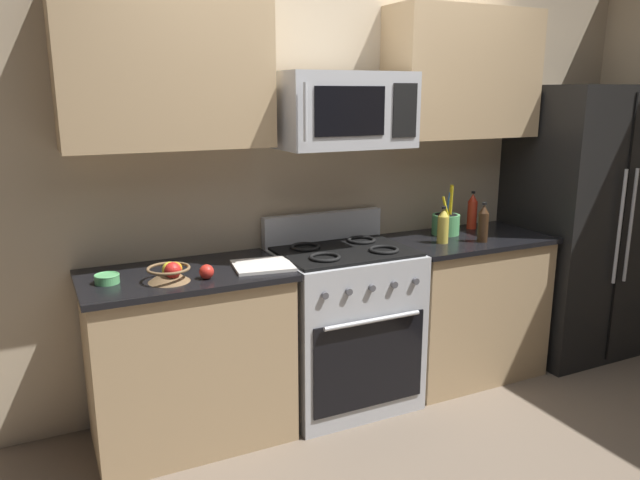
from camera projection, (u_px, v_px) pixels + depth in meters
ground_plane at (402, 456)px, 3.06m from camera, size 16.00×16.00×0.00m
wall_back at (316, 175)px, 3.64m from camera, size 8.00×0.10×2.60m
counter_left at (189, 357)px, 3.13m from camera, size 1.02×0.60×0.91m
range_oven at (343, 325)px, 3.51m from camera, size 0.76×0.64×1.09m
counter_right at (464, 306)px, 3.88m from camera, size 0.97×0.60×0.91m
refrigerator at (578, 223)px, 4.16m from camera, size 0.84×0.71×1.83m
microwave at (343, 110)px, 3.25m from camera, size 0.72×0.44×0.40m
upper_cabinets_left at (165, 69)px, 2.92m from camera, size 1.01×0.34×0.76m
upper_cabinets_right at (462, 74)px, 3.68m from camera, size 0.96×0.34×0.76m
utensil_crock at (446, 223)px, 3.83m from camera, size 0.17×0.17×0.32m
fruit_basket at (170, 273)px, 2.87m from camera, size 0.20×0.20×0.10m
apple_loose at (207, 272)px, 2.92m from camera, size 0.07×0.07×0.07m
cutting_board at (263, 265)px, 3.12m from camera, size 0.33×0.30×0.02m
bottle_soy at (483, 224)px, 3.63m from camera, size 0.06×0.06×0.24m
bottle_oil at (443, 226)px, 3.60m from camera, size 0.07×0.07×0.22m
bottle_hot_sauce at (472, 211)px, 3.98m from camera, size 0.06×0.06×0.25m
prep_bowl at (107, 278)px, 2.85m from camera, size 0.12×0.12×0.04m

